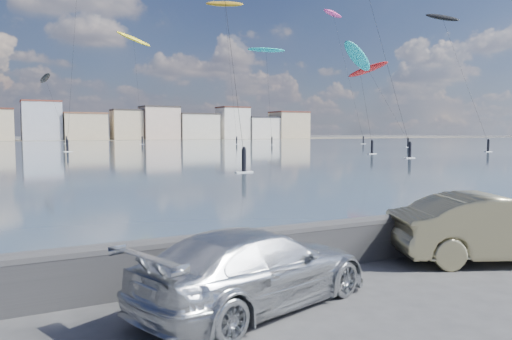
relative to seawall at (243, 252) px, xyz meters
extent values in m
plane|color=#333335|center=(0.00, -2.70, -0.58)|extent=(700.00, 700.00, 0.00)
cube|color=#3A465D|center=(0.00, 88.80, -0.58)|extent=(500.00, 177.00, 0.00)
cube|color=#4C473D|center=(0.00, 197.30, -0.57)|extent=(500.00, 60.00, 0.00)
cube|color=#28282B|center=(0.00, 0.00, -0.13)|extent=(400.00, 0.35, 0.90)
cylinder|color=#28282B|center=(0.00, 0.00, 0.32)|extent=(400.00, 0.36, 0.36)
cube|color=#B2B7C6|center=(11.00, 183.30, 6.17)|extent=(13.00, 10.00, 13.50)
cube|color=brown|center=(11.00, 183.30, 13.22)|extent=(13.26, 10.20, 0.60)
cube|color=beige|center=(25.50, 183.30, 4.17)|extent=(15.00, 12.00, 9.50)
cube|color=brown|center=(25.50, 183.30, 9.22)|extent=(15.30, 12.24, 0.60)
cube|color=beige|center=(41.00, 183.30, 4.92)|extent=(11.00, 9.00, 11.00)
cube|color=#383330|center=(41.00, 183.30, 10.72)|extent=(11.22, 9.18, 0.60)
cube|color=beige|center=(54.00, 183.30, 5.67)|extent=(14.00, 11.00, 12.50)
cube|color=#383330|center=(54.00, 183.30, 12.22)|extent=(14.28, 11.22, 0.60)
cube|color=silver|center=(69.50, 183.30, 4.42)|extent=(16.00, 12.00, 10.00)
cube|color=#383330|center=(69.50, 183.30, 9.72)|extent=(16.32, 12.24, 0.60)
cube|color=white|center=(86.00, 183.30, 5.92)|extent=(12.00, 10.00, 13.00)
cube|color=#562D23|center=(86.00, 183.30, 12.72)|extent=(12.24, 10.20, 0.60)
cube|color=white|center=(99.50, 183.30, 3.92)|extent=(14.00, 11.00, 9.00)
cube|color=#2D2D33|center=(99.50, 183.30, 8.72)|extent=(14.28, 11.22, 0.60)
cube|color=beige|center=(114.00, 183.30, 5.17)|extent=(15.00, 12.00, 11.50)
cube|color=brown|center=(114.00, 183.30, 11.22)|extent=(15.30, 12.24, 0.60)
imported|color=silver|center=(-0.52, -1.55, 0.12)|extent=(5.21, 3.33, 1.41)
imported|color=tan|center=(6.05, -1.53, 0.23)|extent=(5.20, 3.60, 1.63)
cube|color=white|center=(12.30, 24.66, -0.53)|extent=(1.40, 0.42, 0.08)
cylinder|color=black|center=(12.30, 24.66, 0.37)|extent=(0.36, 0.36, 1.70)
sphere|color=black|center=(12.30, 24.66, 1.27)|extent=(0.28, 0.28, 0.28)
ellipsoid|color=#19BFBF|center=(54.72, 97.83, 22.26)|extent=(8.74, 8.45, 1.83)
cube|color=white|center=(52.88, 91.61, -0.53)|extent=(1.40, 0.42, 0.08)
cylinder|color=black|center=(52.88, 91.61, 0.37)|extent=(0.36, 0.36, 1.70)
sphere|color=black|center=(52.88, 91.61, 1.27)|extent=(0.28, 0.28, 0.28)
cylinder|color=black|center=(53.80, 94.72, 11.49)|extent=(1.88, 6.26, 21.55)
ellipsoid|color=black|center=(8.64, 138.37, 17.02)|extent=(3.09, 9.14, 3.45)
cube|color=white|center=(12.06, 125.72, -0.53)|extent=(1.40, 0.42, 0.08)
cylinder|color=black|center=(12.06, 125.72, 0.37)|extent=(0.36, 0.36, 1.70)
sphere|color=black|center=(12.06, 125.72, 1.27)|extent=(0.28, 0.28, 0.28)
cylinder|color=black|center=(10.35, 132.04, 8.87)|extent=(3.46, 12.69, 16.32)
ellipsoid|color=yellow|center=(27.73, 117.93, 25.80)|extent=(9.12, 3.69, 4.52)
cube|color=white|center=(27.83, 111.88, -0.53)|extent=(1.40, 0.42, 0.08)
cylinder|color=black|center=(27.83, 111.88, 0.37)|extent=(0.36, 0.36, 1.70)
sphere|color=black|center=(27.83, 111.88, 1.27)|extent=(0.28, 0.28, 0.28)
cylinder|color=black|center=(27.78, 114.91, 13.26)|extent=(0.14, 6.08, 25.09)
ellipsoid|color=black|center=(66.78, 55.12, 22.77)|extent=(2.42, 7.92, 3.67)
cube|color=white|center=(62.95, 41.92, -0.53)|extent=(1.40, 0.42, 0.08)
cylinder|color=black|center=(62.95, 41.92, 0.37)|extent=(0.36, 0.36, 1.70)
sphere|color=black|center=(62.95, 41.92, 1.27)|extent=(0.28, 0.28, 0.28)
cylinder|color=black|center=(64.86, 48.52, 11.74)|extent=(3.87, 13.23, 22.07)
ellipsoid|color=red|center=(66.06, 73.82, 15.64)|extent=(7.31, 8.00, 4.17)
cube|color=white|center=(67.87, 63.67, -0.53)|extent=(1.40, 0.42, 0.08)
cylinder|color=black|center=(67.87, 63.67, 0.37)|extent=(0.36, 0.36, 1.70)
sphere|color=black|center=(67.87, 63.67, 1.27)|extent=(0.28, 0.28, 0.28)
cylinder|color=black|center=(66.97, 68.74, 8.18)|extent=(1.85, 10.18, 14.94)
ellipsoid|color=#BF8C19|center=(48.46, 108.28, 34.74)|extent=(9.19, 10.01, 3.61)
cube|color=white|center=(48.67, 101.77, -0.53)|extent=(1.40, 0.42, 0.08)
cylinder|color=black|center=(48.67, 101.77, 0.37)|extent=(0.36, 0.36, 1.70)
sphere|color=black|center=(48.67, 101.77, 1.27)|extent=(0.28, 0.28, 0.28)
cylinder|color=black|center=(48.57, 105.02, 17.73)|extent=(0.24, 6.55, 34.03)
cube|color=white|center=(5.59, 72.29, -0.53)|extent=(1.40, 0.42, 0.08)
cylinder|color=black|center=(5.59, 72.29, 0.37)|extent=(0.36, 0.36, 1.70)
sphere|color=black|center=(5.59, 72.29, 1.27)|extent=(0.28, 0.28, 0.28)
cylinder|color=black|center=(7.41, 75.93, 16.28)|extent=(3.67, 7.34, 31.12)
ellipsoid|color=#E5338C|center=(77.29, 101.62, 34.06)|extent=(10.88, 8.52, 1.88)
cube|color=white|center=(78.47, 89.75, -0.53)|extent=(1.40, 0.42, 0.08)
cylinder|color=black|center=(78.47, 89.75, 0.37)|extent=(0.36, 0.36, 1.70)
sphere|color=black|center=(78.47, 89.75, 1.27)|extent=(0.28, 0.28, 0.28)
cylinder|color=black|center=(77.88, 95.69, 17.39)|extent=(1.21, 11.90, 33.35)
cube|color=white|center=(38.72, 34.00, -0.53)|extent=(1.40, 0.42, 0.08)
cylinder|color=black|center=(38.72, 34.00, 0.37)|extent=(0.36, 0.36, 1.70)
sphere|color=black|center=(38.72, 34.00, 1.27)|extent=(0.28, 0.28, 0.28)
cylinder|color=black|center=(37.68, 39.24, 16.12)|extent=(2.11, 10.51, 30.82)
ellipsoid|color=#19BFBF|center=(45.04, 51.56, 13.98)|extent=(7.70, 4.63, 5.07)
cube|color=white|center=(42.16, 44.57, -0.53)|extent=(1.40, 0.42, 0.08)
cylinder|color=black|center=(42.16, 44.57, 0.37)|extent=(0.36, 0.36, 1.70)
sphere|color=black|center=(42.16, 44.57, 1.27)|extent=(0.28, 0.28, 0.28)
cylinder|color=black|center=(43.60, 48.07, 7.35)|extent=(2.91, 7.02, 13.28)
camera|label=1|loc=(-4.58, -9.27, 2.54)|focal=35.00mm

